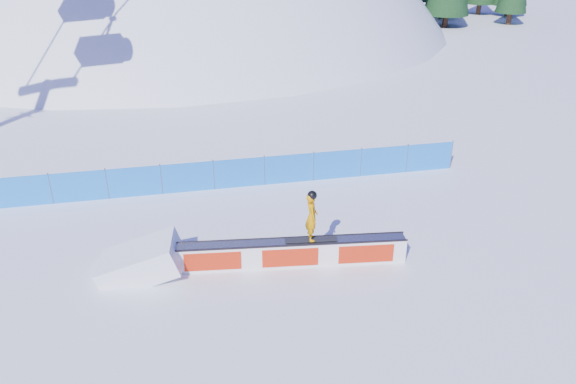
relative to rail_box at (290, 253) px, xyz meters
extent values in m
plane|color=white|center=(-2.76, 1.35, -0.42)|extent=(160.00, 160.00, 0.00)
sphere|color=silver|center=(-2.76, 43.35, -18.42)|extent=(64.00, 64.00, 64.00)
cylinder|color=#382216|center=(23.44, 44.42, 0.53)|extent=(0.50, 0.50, 1.40)
cylinder|color=#382216|center=(23.86, 45.80, 0.18)|extent=(0.50, 0.50, 1.40)
cylinder|color=#382216|center=(25.69, 38.12, 0.18)|extent=(0.50, 0.50, 1.40)
cylinder|color=#382216|center=(27.12, 42.93, 0.18)|extent=(0.50, 0.50, 1.40)
cylinder|color=#382216|center=(28.64, 38.58, 0.18)|extent=(0.50, 0.50, 1.40)
cylinder|color=#382216|center=(30.65, 41.65, 0.18)|extent=(0.50, 0.50, 1.40)
cylinder|color=#382216|center=(33.78, 42.75, 0.18)|extent=(0.50, 0.50, 1.40)
cube|color=blue|center=(-2.76, 5.85, 0.18)|extent=(22.00, 0.03, 1.20)
cylinder|color=#3F4C71|center=(-7.76, 5.85, 0.23)|extent=(0.05, 0.05, 1.30)
cylinder|color=#3F4C71|center=(-5.76, 5.85, 0.23)|extent=(0.05, 0.05, 1.30)
cylinder|color=#3F4C71|center=(-3.76, 5.85, 0.23)|extent=(0.05, 0.05, 1.30)
cylinder|color=#3F4C71|center=(-1.76, 5.85, 0.23)|extent=(0.05, 0.05, 1.30)
cylinder|color=#3F4C71|center=(0.24, 5.85, 0.23)|extent=(0.05, 0.05, 1.30)
cylinder|color=#3F4C71|center=(2.24, 5.85, 0.23)|extent=(0.05, 0.05, 1.30)
cylinder|color=#3F4C71|center=(4.24, 5.85, 0.23)|extent=(0.05, 0.05, 1.30)
cylinder|color=#3F4C71|center=(6.24, 5.85, 0.23)|extent=(0.05, 0.05, 1.30)
cylinder|color=#3F4C71|center=(8.24, 5.85, 0.23)|extent=(0.05, 0.05, 1.30)
cube|color=white|center=(0.00, 0.00, -0.02)|extent=(7.14, 1.29, 0.80)
cube|color=#8E919B|center=(0.00, 0.00, 0.40)|extent=(7.07, 1.30, 0.04)
cube|color=black|center=(-0.03, -0.23, 0.41)|extent=(7.09, 0.87, 0.05)
cube|color=black|center=(0.03, 0.23, 0.41)|extent=(7.09, 0.87, 0.05)
cube|color=red|center=(-0.03, -0.23, -0.02)|extent=(6.73, 0.82, 0.60)
cube|color=red|center=(0.03, 0.23, -0.02)|extent=(6.73, 0.82, 0.60)
cube|color=black|center=(0.65, -0.08, 0.45)|extent=(1.59, 0.47, 0.03)
imported|color=#D28400|center=(0.65, -0.08, 1.22)|extent=(0.42, 0.59, 1.52)
sphere|color=black|center=(0.65, -0.08, 1.93)|extent=(0.28, 0.28, 0.28)
camera|label=1|loc=(-3.06, -14.18, 9.15)|focal=35.00mm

